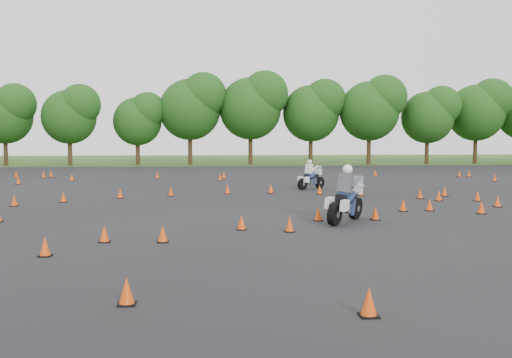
# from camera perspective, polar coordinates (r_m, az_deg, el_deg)

# --- Properties ---
(ground) EXTENTS (140.00, 140.00, 0.00)m
(ground) POSITION_cam_1_polar(r_m,az_deg,el_deg) (18.49, 1.12, -4.63)
(ground) COLOR #2D5119
(ground) RESTS_ON ground
(asphalt_pad) EXTENTS (62.00, 62.00, 0.00)m
(asphalt_pad) POSITION_cam_1_polar(r_m,az_deg,el_deg) (24.41, -0.42, -2.45)
(asphalt_pad) COLOR black
(asphalt_pad) RESTS_ON ground
(treeline) EXTENTS (86.77, 32.11, 9.98)m
(treeline) POSITION_cam_1_polar(r_m,az_deg,el_deg) (53.55, -1.73, 5.98)
(treeline) COLOR #1B4513
(treeline) RESTS_ON ground
(traffic_cones) EXTENTS (36.06, 33.24, 0.45)m
(traffic_cones) POSITION_cam_1_polar(r_m,az_deg,el_deg) (23.95, -0.44, -2.04)
(traffic_cones) COLOR #E44409
(traffic_cones) RESTS_ON asphalt_pad
(rider_grey) EXTENTS (2.12, 2.48, 1.94)m
(rider_grey) POSITION_cam_1_polar(r_m,az_deg,el_deg) (19.17, 8.86, -1.43)
(rider_grey) COLOR #484A51
(rider_grey) RESTS_ON ground
(rider_white) EXTENTS (2.01, 1.81, 1.60)m
(rider_white) POSITION_cam_1_polar(r_m,az_deg,el_deg) (31.19, 5.54, 0.47)
(rider_white) COLOR silver
(rider_white) RESTS_ON ground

